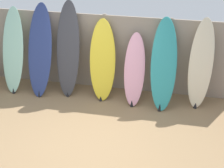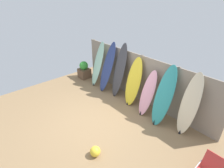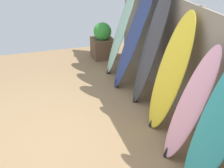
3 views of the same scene
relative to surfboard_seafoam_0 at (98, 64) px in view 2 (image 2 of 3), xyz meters
The scene contains 11 objects.
ground 2.75m from the surfboard_seafoam_0, 37.40° to the right, with size 7.68×7.68×0.00m, color #8E704C.
fence_back 2.09m from the surfboard_seafoam_0, 12.19° to the left, with size 6.08×0.11×1.80m.
surfboard_seafoam_0 is the anchor object (origin of this frame).
surfboard_navy_1 0.65m from the surfboard_seafoam_0, ahead, with size 0.60×0.79×2.03m.
surfboard_charcoal_2 1.30m from the surfboard_seafoam_0, ahead, with size 0.55×0.63×2.12m.
surfboard_yellow_3 2.08m from the surfboard_seafoam_0, ahead, with size 0.64×0.68×1.77m.
surfboard_pink_4 2.81m from the surfboard_seafoam_0, ahead, with size 0.49×0.69×1.53m.
surfboard_teal_5 3.41m from the surfboard_seafoam_0, ahead, with size 0.62×0.84×1.89m.
surfboard_cream_6 4.18m from the surfboard_seafoam_0, ahead, with size 0.49×0.49×1.93m.
planter_box 1.13m from the surfboard_seafoam_0, behind, with size 0.51×0.49×0.84m.
beach_ball 4.08m from the surfboard_seafoam_0, 38.38° to the right, with size 0.27×0.27×0.27m, color yellow.
Camera 2 is at (3.75, -2.66, 3.83)m, focal length 28.00 mm.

